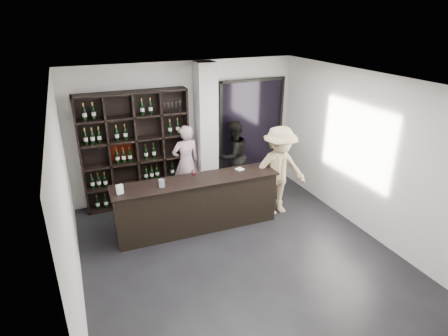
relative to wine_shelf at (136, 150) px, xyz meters
name	(u,v)px	position (x,y,z in m)	size (l,w,h in m)	color
floor	(239,255)	(1.15, -2.57, -1.20)	(5.00, 5.50, 0.01)	black
wine_shelf	(136,150)	(0.00, 0.00, 0.00)	(2.20, 0.35, 2.40)	black
structural_column	(206,131)	(1.50, -0.10, 0.25)	(0.40, 0.40, 2.90)	silver
glass_panel	(252,125)	(2.70, 0.12, 0.20)	(1.60, 0.08, 2.10)	black
tasting_counter	(197,204)	(0.80, -1.47, -0.69)	(3.07, 0.64, 1.01)	black
taster_pink	(186,163)	(1.00, -0.17, -0.37)	(0.60, 0.40, 1.65)	beige
taster_black	(233,156)	(2.10, -0.17, -0.39)	(0.79, 0.62, 1.63)	black
customer	(279,171)	(2.49, -1.52, -0.29)	(1.18, 0.68, 1.83)	tan
wine_glass	(194,174)	(0.75, -1.46, -0.08)	(0.09, 0.09, 0.21)	white
spit_cup	(162,183)	(0.15, -1.51, -0.13)	(0.10, 0.10, 0.13)	silver
napkin_stack	(240,169)	(1.71, -1.35, -0.18)	(0.13, 0.13, 0.02)	white
card_stand	(120,189)	(-0.56, -1.51, -0.11)	(0.11, 0.05, 0.16)	white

